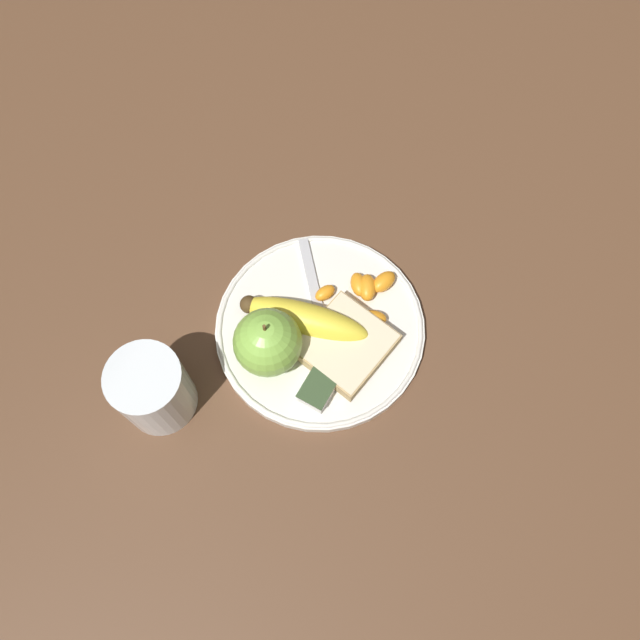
% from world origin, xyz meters
% --- Properties ---
extents(ground_plane, '(3.00, 3.00, 0.00)m').
position_xyz_m(ground_plane, '(0.00, 0.00, 0.00)').
color(ground_plane, brown).
extents(plate, '(0.25, 0.25, 0.01)m').
position_xyz_m(plate, '(0.00, 0.00, 0.01)').
color(plate, silver).
rests_on(plate, ground_plane).
extents(juice_glass, '(0.08, 0.08, 0.09)m').
position_xyz_m(juice_glass, '(-0.17, 0.11, 0.04)').
color(juice_glass, silver).
rests_on(juice_glass, ground_plane).
extents(apple, '(0.08, 0.08, 0.09)m').
position_xyz_m(apple, '(-0.06, 0.03, 0.05)').
color(apple, '#84BC47').
rests_on(apple, plate).
extents(banana, '(0.07, 0.16, 0.04)m').
position_xyz_m(banana, '(-0.01, 0.02, 0.03)').
color(banana, yellow).
rests_on(banana, plate).
extents(bread_slice, '(0.11, 0.11, 0.02)m').
position_xyz_m(bread_slice, '(-0.01, -0.04, 0.02)').
color(bread_slice, tan).
rests_on(bread_slice, plate).
extents(fork, '(0.16, 0.15, 0.00)m').
position_xyz_m(fork, '(0.00, -0.00, 0.01)').
color(fork, '#B2B2B7').
rests_on(fork, plate).
extents(jam_packet, '(0.04, 0.03, 0.02)m').
position_xyz_m(jam_packet, '(-0.07, -0.04, 0.02)').
color(jam_packet, silver).
rests_on(jam_packet, plate).
extents(orange_segment_0, '(0.03, 0.04, 0.02)m').
position_xyz_m(orange_segment_0, '(0.04, -0.05, 0.02)').
color(orange_segment_0, orange).
rests_on(orange_segment_0, plate).
extents(orange_segment_1, '(0.04, 0.04, 0.02)m').
position_xyz_m(orange_segment_1, '(0.07, -0.03, 0.02)').
color(orange_segment_1, orange).
rests_on(orange_segment_1, plate).
extents(orange_segment_2, '(0.03, 0.03, 0.02)m').
position_xyz_m(orange_segment_2, '(0.04, 0.01, 0.02)').
color(orange_segment_2, orange).
rests_on(orange_segment_2, plate).
extents(orange_segment_3, '(0.04, 0.03, 0.02)m').
position_xyz_m(orange_segment_3, '(0.07, -0.02, 0.02)').
color(orange_segment_3, orange).
rests_on(orange_segment_3, plate).
extents(orange_segment_4, '(0.04, 0.03, 0.02)m').
position_xyz_m(orange_segment_4, '(0.09, -0.04, 0.02)').
color(orange_segment_4, orange).
rests_on(orange_segment_4, plate).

